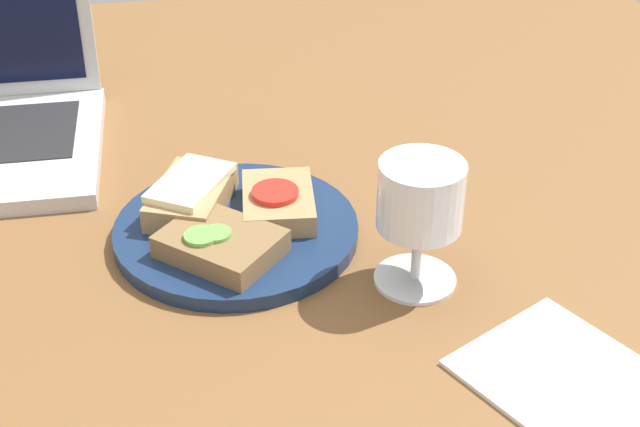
# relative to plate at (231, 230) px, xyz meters

# --- Properties ---
(wooden_table) EXTENTS (1.40, 1.40, 0.03)m
(wooden_table) POSITION_rel_plate_xyz_m (0.00, -0.00, -0.02)
(wooden_table) COLOR brown
(wooden_table) RESTS_ON ground
(plate) EXTENTS (0.24, 0.24, 0.01)m
(plate) POSITION_rel_plate_xyz_m (0.00, 0.00, 0.00)
(plate) COLOR navy
(plate) RESTS_ON wooden_table
(sandwich_with_tomato) EXTENTS (0.08, 0.10, 0.03)m
(sandwich_with_tomato) POSITION_rel_plate_xyz_m (0.05, 0.01, 0.02)
(sandwich_with_tomato) COLOR #A88456
(sandwich_with_tomato) RESTS_ON plate
(sandwich_with_cheese) EXTENTS (0.10, 0.12, 0.03)m
(sandwich_with_cheese) POSITION_rel_plate_xyz_m (-0.04, 0.04, 0.02)
(sandwich_with_cheese) COLOR #A88456
(sandwich_with_cheese) RESTS_ON plate
(sandwich_with_cucumber) EXTENTS (0.13, 0.13, 0.03)m
(sandwich_with_cucumber) POSITION_rel_plate_xyz_m (-0.01, -0.05, 0.02)
(sandwich_with_cucumber) COLOR brown
(sandwich_with_cucumber) RESTS_ON plate
(wine_glass) EXTENTS (0.08, 0.08, 0.12)m
(wine_glass) POSITION_rel_plate_xyz_m (0.16, -0.10, 0.08)
(wine_glass) COLOR white
(wine_glass) RESTS_ON wooden_table
(napkin) EXTENTS (0.19, 0.19, 0.00)m
(napkin) POSITION_rel_plate_xyz_m (0.24, -0.25, -0.01)
(napkin) COLOR white
(napkin) RESTS_ON wooden_table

